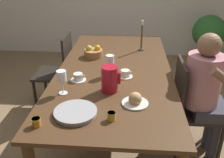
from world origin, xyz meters
name	(u,v)px	position (x,y,z in m)	size (l,w,h in m)	color
ground_plane	(114,134)	(0.00, 0.00, 0.00)	(20.00, 20.00, 0.00)	#7F6647
dining_table	(115,77)	(0.00, 0.00, 0.68)	(1.04, 2.14, 0.77)	#472D19
chair_person_side	(191,106)	(0.71, -0.16, 0.49)	(0.42, 0.42, 0.92)	black
chair_opposite	(59,70)	(-0.71, 0.53, 0.49)	(0.42, 0.42, 0.92)	black
person_seated	(206,88)	(0.79, -0.20, 0.70)	(0.39, 0.41, 1.18)	#33333D
red_pitcher	(110,79)	(-0.01, -0.43, 0.87)	(0.15, 0.13, 0.21)	#A31423
wine_glass_water	(110,61)	(-0.03, -0.14, 0.90)	(0.07, 0.07, 0.19)	white
wine_glass_juice	(62,77)	(-0.36, -0.50, 0.91)	(0.07, 0.07, 0.19)	white
teacup_near_person	(78,77)	(-0.29, -0.27, 0.79)	(0.13, 0.13, 0.06)	silver
teacup_across	(125,74)	(0.10, -0.17, 0.79)	(0.13, 0.13, 0.06)	silver
serving_tray	(76,112)	(-0.21, -0.77, 0.78)	(0.29, 0.29, 0.03)	#9E9EA3
bread_plate	(135,100)	(0.19, -0.61, 0.80)	(0.19, 0.19, 0.10)	silver
jam_jar_amber	(111,116)	(0.03, -0.81, 0.80)	(0.06, 0.06, 0.06)	gold
jam_jar_red	(36,122)	(-0.42, -0.91, 0.80)	(0.06, 0.06, 0.06)	#C67A1E
fruit_bowl	(93,52)	(-0.24, 0.29, 0.81)	(0.19, 0.19, 0.12)	#9E6B3D
candlestick_tall	(142,39)	(0.26, 0.53, 0.90)	(0.06, 0.06, 0.33)	#4C4238
potted_plant	(209,34)	(1.41, 1.96, 0.56)	(0.54, 0.54, 0.87)	#A8603D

